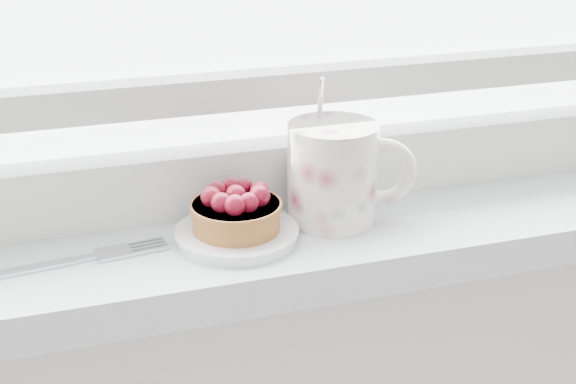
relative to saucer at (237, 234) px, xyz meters
name	(u,v)px	position (x,y,z in m)	size (l,w,h in m)	color
saucer	(237,234)	(0.00, 0.00, 0.00)	(0.12, 0.12, 0.01)	white
raspberry_tart	(236,210)	(0.00, 0.00, 0.03)	(0.09, 0.09, 0.05)	brown
floral_mug	(336,171)	(0.11, 0.02, 0.05)	(0.14, 0.12, 0.15)	silver
fork	(54,264)	(-0.18, 0.00, 0.00)	(0.22, 0.05, 0.00)	silver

